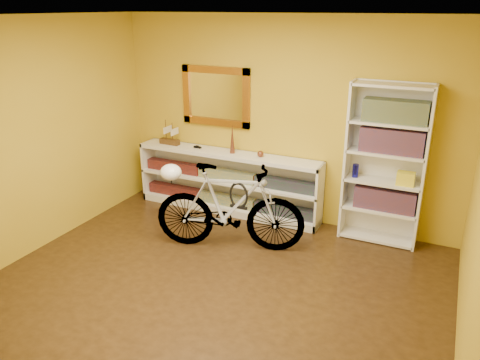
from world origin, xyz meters
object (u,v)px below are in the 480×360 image
at_px(helmet, 171,172).
at_px(bookcase, 385,165).
at_px(bicycle, 230,207).
at_px(console_unit, 228,182).

bearing_deg(helmet, bookcase, 27.98).
distance_m(bookcase, bicycle, 1.85).
distance_m(console_unit, bicycle, 1.06).
distance_m(console_unit, bookcase, 2.09).
xyz_separation_m(console_unit, helmet, (-0.15, -1.13, 0.49)).
height_order(console_unit, bookcase, bookcase).
bearing_deg(helmet, console_unit, 82.38).
xyz_separation_m(console_unit, bookcase, (2.02, 0.03, 0.52)).
xyz_separation_m(bookcase, helmet, (-2.17, -1.15, -0.04)).
distance_m(bookcase, helmet, 2.46).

